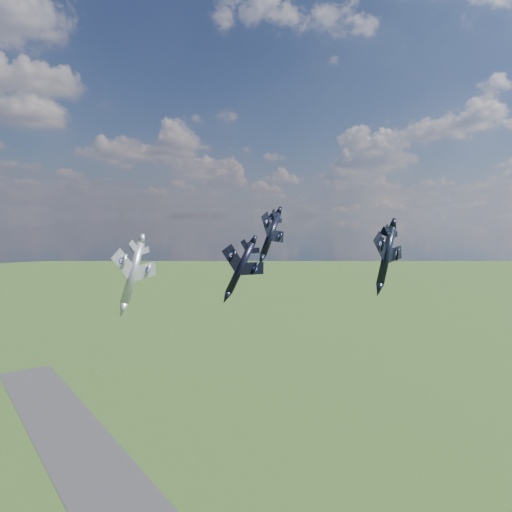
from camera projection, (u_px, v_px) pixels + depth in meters
jet_lead_navy at (240, 268)px, 90.34m from camera, size 11.60×14.81×7.15m
jet_right_navy at (386, 255)px, 78.35m from camera, size 11.70×14.36×5.77m
jet_high_navy at (271, 234)px, 113.27m from camera, size 15.99×18.59×8.98m
jet_left_silver at (133, 273)px, 84.74m from camera, size 15.09×17.43×6.55m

